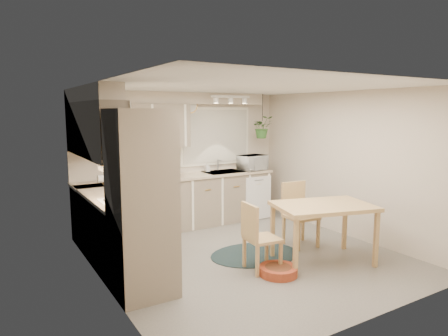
# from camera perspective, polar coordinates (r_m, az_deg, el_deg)

# --- Properties ---
(floor) EXTENTS (4.20, 4.20, 0.00)m
(floor) POSITION_cam_1_polar(r_m,az_deg,el_deg) (5.90, 3.22, -12.46)
(floor) COLOR slate
(floor) RESTS_ON ground
(ceiling) EXTENTS (4.20, 4.20, 0.00)m
(ceiling) POSITION_cam_1_polar(r_m,az_deg,el_deg) (5.53, 3.42, 11.51)
(ceiling) COLOR silver
(ceiling) RESTS_ON wall_back
(wall_back) EXTENTS (4.00, 0.04, 2.40)m
(wall_back) POSITION_cam_1_polar(r_m,az_deg,el_deg) (7.40, -5.96, 1.30)
(wall_back) COLOR beige
(wall_back) RESTS_ON floor
(wall_front) EXTENTS (4.00, 0.04, 2.40)m
(wall_front) POSITION_cam_1_polar(r_m,az_deg,el_deg) (4.07, 20.40, -4.74)
(wall_front) COLOR beige
(wall_front) RESTS_ON floor
(wall_left) EXTENTS (0.04, 4.20, 2.40)m
(wall_left) POSITION_cam_1_polar(r_m,az_deg,el_deg) (4.76, -16.93, -2.77)
(wall_left) COLOR beige
(wall_left) RESTS_ON floor
(wall_right) EXTENTS (0.04, 4.20, 2.40)m
(wall_right) POSITION_cam_1_polar(r_m,az_deg,el_deg) (6.91, 17.09, 0.51)
(wall_right) COLOR beige
(wall_right) RESTS_ON floor
(base_cab_left) EXTENTS (0.60, 1.85, 0.90)m
(base_cab_left) POSITION_cam_1_polar(r_m,az_deg,el_deg) (5.83, -15.92, -8.34)
(base_cab_left) COLOR gray
(base_cab_left) RESTS_ON floor
(base_cab_back) EXTENTS (3.60, 0.60, 0.90)m
(base_cab_back) POSITION_cam_1_polar(r_m,az_deg,el_deg) (7.18, -6.29, -5.00)
(base_cab_back) COLOR gray
(base_cab_back) RESTS_ON floor
(counter_left) EXTENTS (0.64, 1.89, 0.04)m
(counter_left) POSITION_cam_1_polar(r_m,az_deg,el_deg) (5.72, -16.01, -3.81)
(counter_left) COLOR beige
(counter_left) RESTS_ON base_cab_left
(counter_back) EXTENTS (3.64, 0.64, 0.04)m
(counter_back) POSITION_cam_1_polar(r_m,az_deg,el_deg) (7.08, -6.31, -1.30)
(counter_back) COLOR beige
(counter_back) RESTS_ON base_cab_back
(oven_stack) EXTENTS (0.65, 0.65, 2.10)m
(oven_stack) POSITION_cam_1_polar(r_m,az_deg,el_deg) (4.53, -11.66, -5.07)
(oven_stack) COLOR gray
(oven_stack) RESTS_ON floor
(wall_oven_face) EXTENTS (0.02, 0.56, 0.58)m
(wall_oven_face) POSITION_cam_1_polar(r_m,az_deg,el_deg) (4.65, -7.93, -4.65)
(wall_oven_face) COLOR silver
(wall_oven_face) RESTS_ON oven_stack
(upper_cab_left) EXTENTS (0.35, 2.00, 0.75)m
(upper_cab_left) POSITION_cam_1_polar(r_m,az_deg,el_deg) (5.70, -18.01, 5.25)
(upper_cab_left) COLOR gray
(upper_cab_left) RESTS_ON wall_left
(upper_cab_back) EXTENTS (2.00, 0.35, 0.75)m
(upper_cab_back) POSITION_cam_1_polar(r_m,az_deg,el_deg) (6.82, -13.05, 5.83)
(upper_cab_back) COLOR gray
(upper_cab_back) RESTS_ON wall_back
(soffit_left) EXTENTS (0.30, 2.00, 0.20)m
(soffit_left) POSITION_cam_1_polar(r_m,az_deg,el_deg) (5.69, -18.47, 10.01)
(soffit_left) COLOR beige
(soffit_left) RESTS_ON wall_left
(soffit_back) EXTENTS (3.60, 0.30, 0.20)m
(soffit_back) POSITION_cam_1_polar(r_m,az_deg,el_deg) (7.13, -7.04, 9.89)
(soffit_back) COLOR beige
(soffit_back) RESTS_ON wall_back
(cooktop) EXTENTS (0.52, 0.58, 0.02)m
(cooktop) POSITION_cam_1_polar(r_m,az_deg,el_deg) (5.18, -14.21, -4.69)
(cooktop) COLOR silver
(cooktop) RESTS_ON counter_left
(range_hood) EXTENTS (0.40, 0.60, 0.14)m
(range_hood) POSITION_cam_1_polar(r_m,az_deg,el_deg) (5.10, -14.60, 0.29)
(range_hood) COLOR silver
(range_hood) RESTS_ON upper_cab_left
(window_blinds) EXTENTS (1.40, 0.02, 1.00)m
(window_blinds) POSITION_cam_1_polar(r_m,az_deg,el_deg) (7.66, -1.16, 4.58)
(window_blinds) COLOR silver
(window_blinds) RESTS_ON wall_back
(window_frame) EXTENTS (1.50, 0.02, 1.10)m
(window_frame) POSITION_cam_1_polar(r_m,az_deg,el_deg) (7.67, -1.20, 4.59)
(window_frame) COLOR white
(window_frame) RESTS_ON wall_back
(sink) EXTENTS (0.70, 0.48, 0.10)m
(sink) POSITION_cam_1_polar(r_m,az_deg,el_deg) (7.51, -0.11, -0.87)
(sink) COLOR #96999D
(sink) RESTS_ON counter_back
(dishwasher_front) EXTENTS (0.58, 0.02, 0.83)m
(dishwasher_front) POSITION_cam_1_polar(r_m,az_deg,el_deg) (7.67, 4.95, -4.32)
(dishwasher_front) COLOR silver
(dishwasher_front) RESTS_ON base_cab_back
(track_light_bar) EXTENTS (0.80, 0.04, 0.04)m
(track_light_bar) POSITION_cam_1_polar(r_m,az_deg,el_deg) (7.21, 0.94, 10.17)
(track_light_bar) COLOR silver
(track_light_bar) RESTS_ON ceiling
(wall_clock) EXTENTS (0.30, 0.03, 0.30)m
(wall_clock) POSITION_cam_1_polar(r_m,az_deg,el_deg) (7.39, -4.91, 8.92)
(wall_clock) COLOR #E1AD4F
(wall_clock) RESTS_ON wall_back
(dining_table) EXTENTS (1.47, 1.17, 0.81)m
(dining_table) POSITION_cam_1_polar(r_m,az_deg,el_deg) (5.73, 13.90, -9.03)
(dining_table) COLOR tan
(dining_table) RESTS_ON floor
(chair_left) EXTENTS (0.47, 0.47, 0.91)m
(chair_left) POSITION_cam_1_polar(r_m,az_deg,el_deg) (5.29, 5.51, -9.74)
(chair_left) COLOR tan
(chair_left) RESTS_ON floor
(chair_back) EXTENTS (0.49, 0.49, 0.98)m
(chair_back) POSITION_cam_1_polar(r_m,az_deg,el_deg) (6.30, 10.96, -6.59)
(chair_back) COLOR tan
(chair_back) RESTS_ON floor
(braided_rug) EXTENTS (1.47, 1.19, 0.01)m
(braided_rug) POSITION_cam_1_polar(r_m,az_deg,el_deg) (5.96, 4.43, -12.20)
(braided_rug) COLOR black
(braided_rug) RESTS_ON floor
(pet_bed) EXTENTS (0.54, 0.54, 0.11)m
(pet_bed) POSITION_cam_1_polar(r_m,az_deg,el_deg) (5.29, 7.76, -14.35)
(pet_bed) COLOR #AE3C22
(pet_bed) RESTS_ON floor
(microwave) EXTENTS (0.57, 0.38, 0.36)m
(microwave) POSITION_cam_1_polar(r_m,az_deg,el_deg) (7.72, 4.08, 1.00)
(microwave) COLOR silver
(microwave) RESTS_ON counter_back
(soap_bottle) EXTENTS (0.09, 0.18, 0.08)m
(soap_bottle) POSITION_cam_1_polar(r_m,az_deg,el_deg) (7.49, -2.42, -0.28)
(soap_bottle) COLOR silver
(soap_bottle) RESTS_ON counter_back
(hanging_plant) EXTENTS (0.50, 0.53, 0.34)m
(hanging_plant) POSITION_cam_1_polar(r_m,az_deg,el_deg) (7.80, 5.48, 5.47)
(hanging_plant) COLOR #305F26
(hanging_plant) RESTS_ON ceiling
(coffee_maker) EXTENTS (0.21, 0.24, 0.32)m
(coffee_maker) POSITION_cam_1_polar(r_m,az_deg,el_deg) (6.81, -11.38, -0.27)
(coffee_maker) COLOR black
(coffee_maker) RESTS_ON counter_back
(toaster) EXTENTS (0.27, 0.17, 0.16)m
(toaster) POSITION_cam_1_polar(r_m,az_deg,el_deg) (6.96, -8.78, -0.69)
(toaster) COLOR #96999D
(toaster) RESTS_ON counter_back
(knife_block) EXTENTS (0.11, 0.11, 0.21)m
(knife_block) POSITION_cam_1_polar(r_m,az_deg,el_deg) (7.05, -7.66, -0.34)
(knife_block) COLOR tan
(knife_block) RESTS_ON counter_back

